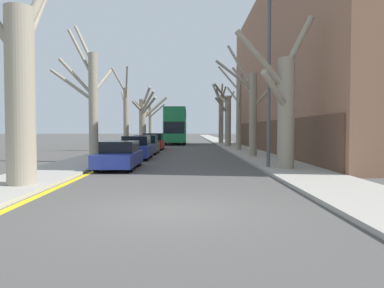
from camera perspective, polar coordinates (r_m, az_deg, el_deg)
The scene contains 21 objects.
ground_plane at distance 8.64m, azimuth -4.26°, elevation -10.15°, with size 300.00×300.00×0.00m, color #4C4947.
sidewalk_left at distance 58.73m, azimuth -6.12°, elevation 0.48°, with size 2.81×120.00×0.12m, color #A39E93.
sidewalk_right at distance 58.63m, azimuth 4.09°, elevation 0.48°, with size 2.81×120.00×0.12m, color #A39E93.
building_facade_right at distance 33.20m, azimuth 19.32°, elevation 10.58°, with size 10.08×33.75×13.50m.
kerb_line_stripe at distance 58.60m, azimuth -4.58°, elevation 0.43°, with size 0.24×120.00×0.01m, color yellow.
street_tree_left_0 at distance 13.08m, azimuth -24.54°, elevation 8.26°, with size 2.25×3.06×7.61m.
street_tree_left_1 at distance 22.15m, azimuth -15.17°, elevation 6.81°, with size 3.29×2.42×8.21m.
street_tree_left_2 at distance 32.58m, azimuth -10.08°, elevation 4.41°, with size 1.61×2.91×7.09m.
street_tree_left_3 at distance 43.05m, azimuth -7.34°, elevation 4.01°, with size 3.85×3.08×6.63m.
street_tree_left_4 at distance 53.59m, azimuth -6.41°, elevation 3.40°, with size 4.26×2.20×5.83m.
street_tree_right_0 at distance 17.21m, azimuth 13.92°, elevation 5.62°, with size 3.69×2.32×6.90m.
street_tree_right_1 at distance 24.59m, azimuth 9.09°, elevation 5.65°, with size 4.64×3.73×7.57m.
street_tree_right_2 at distance 32.56m, azimuth 7.04°, elevation 5.31°, with size 1.97×3.12×7.45m.
street_tree_right_3 at distance 40.14m, azimuth 5.37°, elevation 3.93°, with size 2.03×3.44×6.56m.
street_tree_right_4 at distance 48.48m, azimuth 4.49°, elevation 4.44°, with size 3.14×2.40×7.64m.
double_decker_bus at distance 47.50m, azimuth -2.47°, elevation 3.04°, with size 2.61×10.51×4.46m.
parked_car_0 at distance 17.97m, azimuth -11.01°, elevation -1.73°, with size 1.72×4.39×1.29m.
parked_car_1 at distance 23.55m, azimuth -8.49°, elevation -0.64°, with size 1.77×3.96×1.44m.
parked_car_2 at distance 28.64m, azimuth -7.05°, elevation -0.14°, with size 1.83×4.07×1.42m.
parked_car_3 at distance 34.46m, azimuth -5.94°, elevation 0.32°, with size 1.88×4.57×1.50m.
lamp_post at distance 17.78m, azimuth 11.33°, elevation 10.68°, with size 1.40×0.20×8.03m.
Camera 1 is at (0.56, -8.42, 1.85)m, focal length 35.00 mm.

